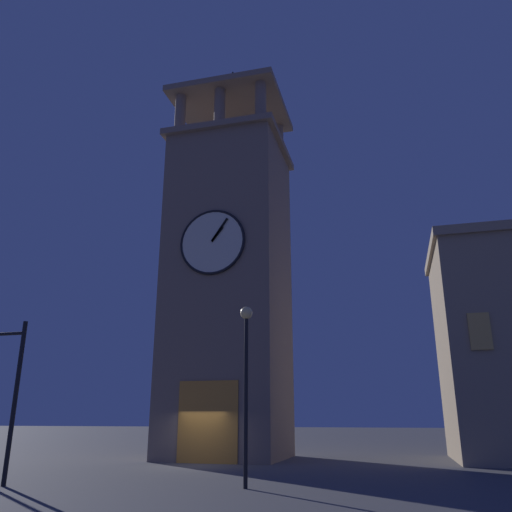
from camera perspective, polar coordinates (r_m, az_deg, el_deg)
ground_plane at (r=26.20m, az=-7.23°, el=-22.18°), size 200.00×200.00×0.00m
clocktower at (r=31.29m, az=-3.00°, el=-2.92°), size 7.10×6.91×25.23m
street_lamp at (r=17.98m, az=-1.10°, el=-11.54°), size 0.44×0.44×5.93m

